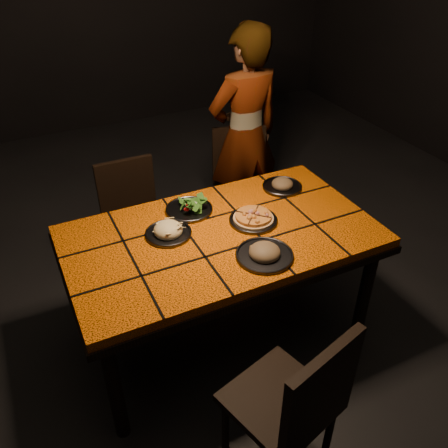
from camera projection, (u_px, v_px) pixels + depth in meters
name	position (u px, v px, depth m)	size (l,w,h in m)	color
room_shell	(221.00, 90.00, 2.03)	(6.04, 7.04, 3.08)	black
dining_table	(222.00, 245.00, 2.50)	(1.62, 0.92, 0.75)	orange
chair_near	(297.00, 402.00, 1.90)	(0.50, 0.50, 0.89)	black
chair_far_left	(133.00, 215.00, 3.10)	(0.38, 0.38, 0.83)	black
chair_far_right	(240.00, 179.00, 3.46)	(0.49, 0.49, 0.85)	black
diner	(245.00, 136.00, 3.38)	(0.57, 0.37, 1.56)	brown
plate_pizza	(253.00, 219.00, 2.53)	(0.31, 0.31, 0.04)	#3C3C41
plate_pasta	(168.00, 231.00, 2.43)	(0.24, 0.24, 0.08)	#3C3C41
plate_salad	(189.00, 207.00, 2.61)	(0.26, 0.26, 0.07)	#3C3C41
plate_mushroom_a	(265.00, 253.00, 2.28)	(0.28, 0.28, 0.09)	#3C3C41
plate_mushroom_b	(282.00, 185.00, 2.82)	(0.24, 0.24, 0.08)	#3C3C41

